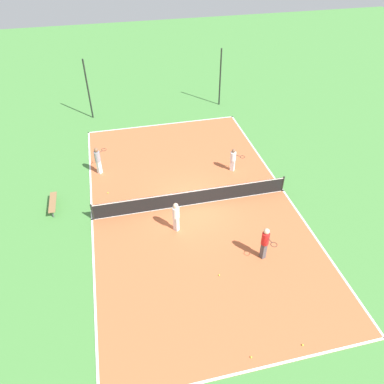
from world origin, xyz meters
TOP-DOWN VIEW (x-y plane):
  - ground_plane at (0.00, 0.00)m, footprint 80.00×80.00m
  - court_surface at (0.00, 0.00)m, footprint 11.12×19.37m
  - tennis_net at (0.00, 0.00)m, footprint 10.92×0.10m
  - bench at (-7.52, 1.46)m, footprint 0.36×1.80m
  - player_far_white at (-1.25, -1.81)m, footprint 0.50×0.50m
  - player_near_white at (3.24, 2.65)m, footprint 0.91×0.87m
  - player_baseline_gray at (-4.89, 4.27)m, footprint 0.91×0.88m
  - player_coach_red at (2.39, -4.59)m, footprint 0.55×0.98m
  - tennis_ball_near_net at (-4.55, 2.08)m, footprint 0.07×0.07m
  - tennis_ball_left_sideline at (0.05, -5.19)m, footprint 0.07×0.07m
  - tennis_ball_midcourt at (0.12, -9.18)m, footprint 0.07×0.07m
  - tennis_ball_far_baseline at (2.22, -9.18)m, footprint 0.07×0.07m
  - fence_post_back_left at (-5.14, 12.05)m, footprint 0.12×0.12m
  - fence_post_back_right at (5.14, 12.05)m, footprint 0.12×0.12m

SIDE VIEW (x-z plane):
  - ground_plane at x=0.00m, z-range 0.00..0.00m
  - court_surface at x=0.00m, z-range 0.00..0.02m
  - tennis_ball_near_net at x=-4.55m, z-range 0.02..0.09m
  - tennis_ball_left_sideline at x=0.05m, z-range 0.02..0.09m
  - tennis_ball_midcourt at x=0.12m, z-range 0.02..0.09m
  - tennis_ball_far_baseline at x=2.22m, z-range 0.02..0.09m
  - bench at x=-7.52m, z-range 0.17..0.62m
  - tennis_net at x=0.00m, z-range 0.03..1.04m
  - player_near_white at x=3.24m, z-range 0.13..1.68m
  - player_far_white at x=-1.25m, z-range 0.16..1.93m
  - player_baseline_gray at x=-4.89m, z-range 0.17..1.99m
  - player_coach_red at x=2.39m, z-range 0.18..2.02m
  - fence_post_back_left at x=-5.14m, z-range 0.00..4.57m
  - fence_post_back_right at x=5.14m, z-range 0.00..4.57m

